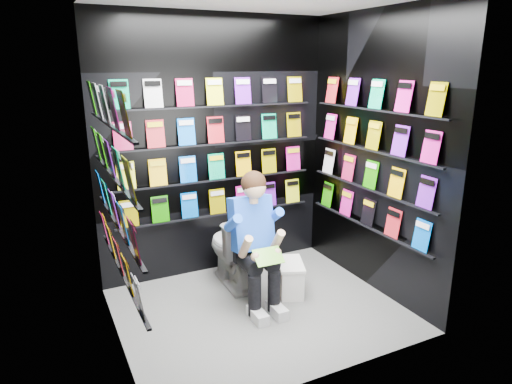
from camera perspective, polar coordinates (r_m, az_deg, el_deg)
name	(u,v)px	position (r m, az deg, el deg)	size (l,w,h in m)	color
floor	(259,310)	(4.21, 0.40, -14.52)	(2.40, 2.40, 0.00)	slate
wall_back	(215,148)	(4.62, -5.15, 5.46)	(2.40, 0.04, 2.60)	black
wall_front	(331,200)	(2.90, 9.34, -0.99)	(2.40, 0.04, 2.60)	black
wall_left	(107,185)	(3.38, -18.08, 0.85)	(0.04, 2.00, 2.60)	black
wall_right	(375,155)	(4.39, 14.64, 4.44)	(0.04, 2.00, 2.60)	black
comics_back	(216,148)	(4.60, -5.02, 5.46)	(2.10, 0.06, 1.37)	red
comics_left	(112,184)	(3.38, -17.59, 1.00)	(0.06, 1.70, 1.37)	red
comics_right	(372,155)	(4.37, 14.34, 4.48)	(0.06, 1.70, 1.37)	red
toilet	(234,249)	(4.51, -2.81, -7.13)	(0.42, 0.75, 0.73)	white
longbox	(290,279)	(4.44, 4.32, -10.77)	(0.21, 0.38, 0.28)	white
longbox_lid	(291,264)	(4.37, 4.36, -8.95)	(0.23, 0.40, 0.03)	white
reader	(250,224)	(4.05, -0.73, -4.04)	(0.49, 0.72, 1.32)	blue
held_comic	(268,256)	(3.82, 1.56, -8.04)	(0.25, 0.01, 0.17)	green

